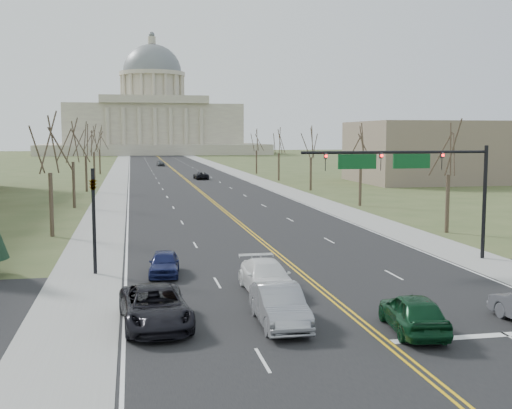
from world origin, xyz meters
name	(u,v)px	position (x,y,z in m)	size (l,w,h in m)	color
ground	(376,335)	(0.00, 0.00, 0.00)	(600.00, 600.00, 0.00)	#3D4D26
road	(177,173)	(0.00, 110.00, 0.01)	(20.00, 380.00, 0.01)	black
cross_road	(330,297)	(0.00, 6.00, 0.01)	(120.00, 14.00, 0.01)	black
sidewalk_left	(118,173)	(-12.00, 110.00, 0.01)	(4.00, 380.00, 0.03)	gray
sidewalk_right	(235,172)	(12.00, 110.00, 0.01)	(4.00, 380.00, 0.03)	gray
center_line	(177,173)	(0.00, 110.00, 0.01)	(0.42, 380.00, 0.01)	gold
edge_line_left	(129,173)	(-9.80, 110.00, 0.01)	(0.15, 380.00, 0.01)	silver
edge_line_right	(224,172)	(9.80, 110.00, 0.01)	(0.15, 380.00, 0.01)	silver
stop_bar	(505,334)	(5.00, -1.00, 0.01)	(9.50, 0.50, 0.01)	silver
capitol	(153,119)	(0.00, 249.91, 14.20)	(90.00, 60.00, 50.00)	beige
signal_mast	(410,169)	(7.45, 13.50, 5.76)	(12.12, 0.44, 7.20)	black
signal_left	(94,209)	(-11.50, 13.50, 3.71)	(0.32, 0.36, 6.00)	black
tree_r_0	(449,151)	(15.50, 24.00, 6.55)	(3.74, 3.74, 8.50)	#372C20
tree_l_0	(49,147)	(-15.50, 28.00, 6.94)	(3.96, 3.96, 9.00)	#372C20
tree_r_1	(361,147)	(15.50, 44.00, 6.55)	(3.74, 3.74, 8.50)	#372C20
tree_l_1	(72,143)	(-15.50, 48.00, 6.94)	(3.96, 3.96, 9.00)	#372C20
tree_r_2	(311,144)	(15.50, 64.00, 6.55)	(3.74, 3.74, 8.50)	#372C20
tree_l_2	(85,141)	(-15.50, 68.00, 6.94)	(3.96, 3.96, 9.00)	#372C20
tree_r_3	(279,142)	(15.50, 84.00, 6.55)	(3.74, 3.74, 8.50)	#372C20
tree_l_3	(94,140)	(-15.50, 88.00, 6.94)	(3.96, 3.96, 9.00)	#372C20
tree_r_4	(256,141)	(15.50, 104.00, 6.55)	(3.74, 3.74, 8.50)	#372C20
tree_l_4	(99,139)	(-15.50, 108.00, 6.94)	(3.96, 3.96, 9.00)	#372C20
bldg_right_mass	(433,152)	(40.00, 76.00, 5.00)	(25.00, 20.00, 10.00)	#7D6C59
car_nb_inner_lead	(413,313)	(1.54, 0.00, 0.81)	(1.88, 4.68, 1.59)	#0B341B
car_sb_inner_lead	(280,306)	(-3.48, 1.94, 0.84)	(1.75, 5.03, 1.66)	gray
car_sb_outer_lead	(155,307)	(-8.53, 2.85, 0.81)	(2.66, 5.78, 1.61)	black
car_sb_inner_second	(267,277)	(-2.86, 7.44, 0.79)	(2.19, 5.39, 1.56)	white
car_sb_outer_second	(164,263)	(-7.67, 12.40, 0.70)	(1.62, 4.04, 1.38)	#151C4C
car_far_nb	(201,175)	(2.66, 89.51, 0.68)	(2.21, 4.80, 1.33)	black
car_far_sb	(161,163)	(-2.13, 139.34, 0.75)	(1.75, 4.36, 1.48)	#505358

